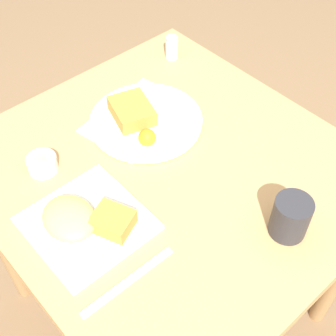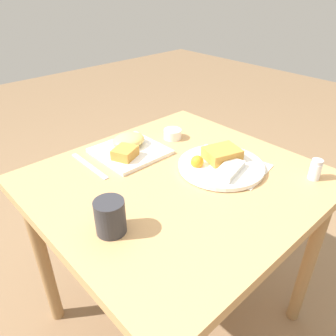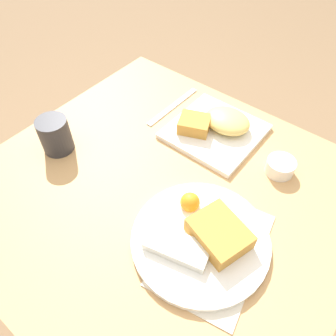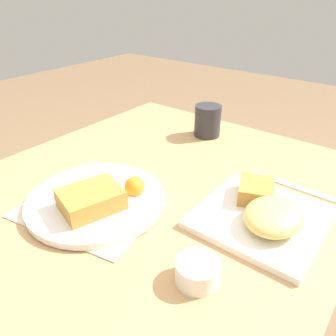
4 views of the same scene
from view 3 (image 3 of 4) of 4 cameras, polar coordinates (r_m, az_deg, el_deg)
ground_plane at (r=1.42m, az=-0.57°, el=-21.39°), size 8.00×8.00×0.00m
dining_table at (r=0.86m, az=-0.88°, el=-7.47°), size 0.87×0.82×0.72m
menu_card at (r=0.71m, az=7.80°, el=-13.78°), size 0.24×0.30×0.00m
plate_square_near at (r=0.91m, az=8.50°, el=7.18°), size 0.23×0.23×0.06m
plate_oval_far at (r=0.70m, az=5.99°, el=-11.83°), size 0.29×0.29×0.05m
sauce_ramekin at (r=0.85m, az=18.97°, el=0.29°), size 0.07×0.07×0.04m
butter_knife at (r=1.00m, az=0.87°, el=10.69°), size 0.02×0.22×0.00m
coffee_mug at (r=0.89m, az=-19.06°, el=5.45°), size 0.08×0.08×0.09m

